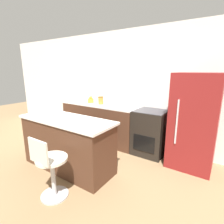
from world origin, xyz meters
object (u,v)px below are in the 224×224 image
stool_chair (50,169)px  kettle (91,100)px  mixing_bowl (109,103)px  oven_range (150,132)px  refrigerator (194,122)px

stool_chair → kettle: 2.29m
kettle → mixing_bowl: (0.56, 0.00, -0.02)m
stool_chair → mixing_bowl: 2.11m
oven_range → refrigerator: refrigerator is taller
refrigerator → oven_range: bearing=177.4°
refrigerator → stool_chair: size_ratio=1.86×
refrigerator → kettle: refrigerator is taller
kettle → stool_chair: bearing=-63.9°
refrigerator → mixing_bowl: (-1.83, 0.03, 0.14)m
stool_chair → mixing_bowl: mixing_bowl is taller
oven_range → stool_chair: bearing=-106.7°
stool_chair → kettle: size_ratio=5.24×
oven_range → stool_chair: oven_range is taller
oven_range → refrigerator: size_ratio=0.55×
oven_range → kettle: kettle is taller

